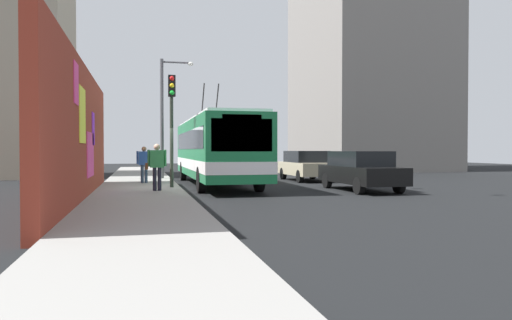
{
  "coord_description": "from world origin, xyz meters",
  "views": [
    {
      "loc": [
        -19.63,
        1.58,
        1.63
      ],
      "look_at": [
        0.18,
        -3.17,
        1.21
      ],
      "focal_mm": 34.07,
      "sensor_mm": 36.0,
      "label": 1
    }
  ],
  "objects_px": {
    "street_lamp": "(166,110)",
    "traffic_light": "(172,112)",
    "parked_car_black": "(360,170)",
    "parked_car_champagne": "(306,165)",
    "city_bus": "(215,148)",
    "pedestrian_at_curb": "(157,163)",
    "pedestrian_midblock": "(144,162)"
  },
  "relations": [
    {
      "from": "city_bus",
      "to": "pedestrian_at_curb",
      "type": "distance_m",
      "value": 5.1
    },
    {
      "from": "parked_car_champagne",
      "to": "pedestrian_at_curb",
      "type": "bearing_deg",
      "value": 128.68
    },
    {
      "from": "parked_car_champagne",
      "to": "pedestrian_midblock",
      "type": "distance_m",
      "value": 8.64
    },
    {
      "from": "traffic_light",
      "to": "city_bus",
      "type": "bearing_deg",
      "value": -37.68
    },
    {
      "from": "pedestrian_at_curb",
      "to": "street_lamp",
      "type": "xyz_separation_m",
      "value": [
        7.83,
        -0.74,
        2.59
      ]
    },
    {
      "from": "pedestrian_midblock",
      "to": "traffic_light",
      "type": "relative_size",
      "value": 0.37
    },
    {
      "from": "parked_car_black",
      "to": "traffic_light",
      "type": "height_order",
      "value": "traffic_light"
    },
    {
      "from": "parked_car_champagne",
      "to": "pedestrian_at_curb",
      "type": "relative_size",
      "value": 2.57
    },
    {
      "from": "parked_car_black",
      "to": "street_lamp",
      "type": "relative_size",
      "value": 0.76
    },
    {
      "from": "city_bus",
      "to": "parked_car_black",
      "type": "bearing_deg",
      "value": -129.54
    },
    {
      "from": "city_bus",
      "to": "street_lamp",
      "type": "xyz_separation_m",
      "value": [
        3.6,
        2.05,
        2.02
      ]
    },
    {
      "from": "city_bus",
      "to": "parked_car_champagne",
      "type": "xyz_separation_m",
      "value": [
        2.16,
        -5.2,
        -0.88
      ]
    },
    {
      "from": "parked_car_champagne",
      "to": "street_lamp",
      "type": "distance_m",
      "value": 7.94
    },
    {
      "from": "city_bus",
      "to": "parked_car_black",
      "type": "height_order",
      "value": "city_bus"
    },
    {
      "from": "pedestrian_at_curb",
      "to": "pedestrian_midblock",
      "type": "distance_m",
      "value": 4.4
    },
    {
      "from": "parked_car_black",
      "to": "pedestrian_midblock",
      "type": "xyz_separation_m",
      "value": [
        4.44,
        8.4,
        0.27
      ]
    },
    {
      "from": "parked_car_black",
      "to": "pedestrian_at_curb",
      "type": "relative_size",
      "value": 2.77
    },
    {
      "from": "parked_car_black",
      "to": "pedestrian_at_curb",
      "type": "bearing_deg",
      "value": 89.58
    },
    {
      "from": "parked_car_champagne",
      "to": "pedestrian_at_curb",
      "type": "xyz_separation_m",
      "value": [
        -6.39,
        7.99,
        0.32
      ]
    },
    {
      "from": "pedestrian_at_curb",
      "to": "traffic_light",
      "type": "height_order",
      "value": "traffic_light"
    },
    {
      "from": "city_bus",
      "to": "traffic_light",
      "type": "bearing_deg",
      "value": 142.32
    },
    {
      "from": "parked_car_black",
      "to": "pedestrian_midblock",
      "type": "bearing_deg",
      "value": 62.12
    },
    {
      "from": "parked_car_black",
      "to": "pedestrian_midblock",
      "type": "relative_size",
      "value": 2.88
    },
    {
      "from": "street_lamp",
      "to": "traffic_light",
      "type": "bearing_deg",
      "value": 179.09
    },
    {
      "from": "parked_car_black",
      "to": "parked_car_champagne",
      "type": "xyz_separation_m",
      "value": [
        6.45,
        0.0,
        -0.0
      ]
    },
    {
      "from": "city_bus",
      "to": "traffic_light",
      "type": "relative_size",
      "value": 2.73
    },
    {
      "from": "pedestrian_at_curb",
      "to": "pedestrian_midblock",
      "type": "height_order",
      "value": "pedestrian_at_curb"
    },
    {
      "from": "traffic_light",
      "to": "street_lamp",
      "type": "height_order",
      "value": "street_lamp"
    },
    {
      "from": "street_lamp",
      "to": "parked_car_champagne",
      "type": "bearing_deg",
      "value": -101.25
    },
    {
      "from": "parked_car_black",
      "to": "pedestrian_at_curb",
      "type": "height_order",
      "value": "pedestrian_at_curb"
    },
    {
      "from": "city_bus",
      "to": "parked_car_champagne",
      "type": "relative_size",
      "value": 2.77
    },
    {
      "from": "parked_car_black",
      "to": "pedestrian_at_curb",
      "type": "distance_m",
      "value": 7.99
    }
  ]
}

